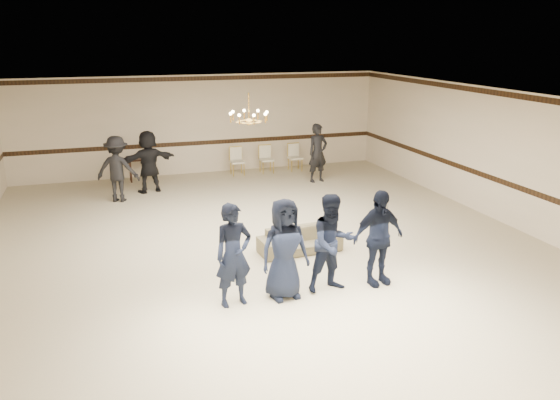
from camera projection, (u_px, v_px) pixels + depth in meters
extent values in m
cube|color=#BAB08F|center=(262.00, 243.00, 12.56)|extent=(12.00, 14.00, 0.01)
cube|color=#31231B|center=(261.00, 97.00, 11.65)|extent=(12.00, 14.00, 0.01)
cube|color=beige|center=(202.00, 125.00, 18.48)|extent=(12.00, 0.01, 3.20)
cube|color=beige|center=(457.00, 329.00, 5.72)|extent=(12.00, 0.01, 3.20)
cube|color=beige|center=(496.00, 155.00, 13.89)|extent=(0.01, 14.00, 3.20)
cube|color=black|center=(202.00, 143.00, 18.64)|extent=(12.00, 0.02, 0.14)
cube|color=black|center=(200.00, 78.00, 18.05)|extent=(12.00, 0.02, 0.14)
imported|color=black|center=(233.00, 255.00, 9.49)|extent=(0.72, 0.54, 1.79)
imported|color=black|center=(284.00, 249.00, 9.76)|extent=(0.94, 0.67, 1.79)
imported|color=black|center=(333.00, 243.00, 10.02)|extent=(0.93, 0.76, 1.79)
imported|color=black|center=(378.00, 238.00, 10.29)|extent=(1.10, 0.57, 1.79)
imported|color=#6B6447|center=(300.00, 240.00, 11.99)|extent=(1.78, 0.79, 0.51)
imported|color=black|center=(117.00, 169.00, 15.45)|extent=(1.34, 1.06, 1.81)
imported|color=black|center=(148.00, 161.00, 16.36)|extent=(1.76, 0.91, 1.81)
imported|color=black|center=(318.00, 153.00, 17.51)|extent=(0.74, 0.56, 1.81)
cube|color=black|center=(143.00, 170.00, 17.77)|extent=(0.86, 0.39, 0.71)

